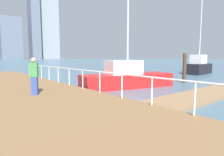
# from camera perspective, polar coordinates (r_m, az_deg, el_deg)

# --- Properties ---
(ground_plane) EXTENTS (300.00, 300.00, 0.00)m
(ground_plane) POSITION_cam_1_polar(r_m,az_deg,el_deg) (18.39, -10.62, -0.63)
(ground_plane) COLOR slate
(floating_dock) EXTENTS (11.27, 2.00, 0.18)m
(floating_dock) POSITION_cam_1_polar(r_m,az_deg,el_deg) (12.17, 25.84, -4.31)
(floating_dock) COLOR #93704C
(floating_dock) RESTS_ON ground_plane
(boardwalk_railing) EXTENTS (0.06, 28.08, 1.08)m
(boardwalk_railing) POSITION_cam_1_polar(r_m,az_deg,el_deg) (7.83, 7.02, -0.85)
(boardwalk_railing) COLOR white
(boardwalk_railing) RESTS_ON boardwalk
(dock_piling_2) EXTENTS (0.30, 0.30, 2.47)m
(dock_piling_2) POSITION_cam_1_polar(r_m,az_deg,el_deg) (17.38, 20.55, 2.76)
(dock_piling_2) COLOR #473826
(dock_piling_2) RESTS_ON ground_plane
(moored_boat_0) EXTENTS (4.69, 2.21, 9.65)m
(moored_boat_0) POSITION_cam_1_polar(r_m,az_deg,el_deg) (26.97, 24.15, 3.20)
(moored_boat_0) COLOR black
(moored_boat_0) RESTS_ON ground_plane
(moored_boat_3) EXTENTS (7.02, 3.54, 8.76)m
(moored_boat_3) POSITION_cam_1_polar(r_m,az_deg,el_deg) (13.91, 4.29, 0.21)
(moored_boat_3) COLOR red
(moored_boat_3) RESTS_ON ground_plane
(pedestrian_0) EXTENTS (0.42, 0.39, 1.76)m
(pedestrian_0) POSITION_cam_1_polar(r_m,az_deg,el_deg) (9.78, -21.94, 0.66)
(pedestrian_0) COLOR #334C99
(pedestrian_0) RESTS_ON boardwalk
(skyline_tower_3) EXTENTS (13.51, 6.39, 29.02)m
(skyline_tower_3) POSITION_cam_1_polar(r_m,az_deg,el_deg) (152.28, -27.57, 10.33)
(skyline_tower_3) COLOR slate
(skyline_tower_3) RESTS_ON ground_plane
(skyline_tower_5) EXTENTS (14.52, 13.13, 51.64)m
(skyline_tower_5) POSITION_cam_1_polar(r_m,az_deg,el_deg) (172.35, -18.21, 13.98)
(skyline_tower_5) COLOR #8C939E
(skyline_tower_5) RESTS_ON ground_plane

